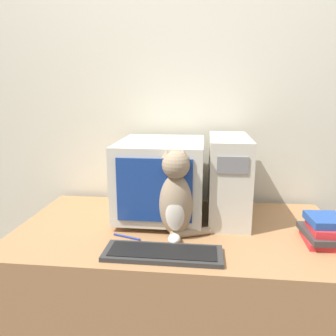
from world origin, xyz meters
The scene contains 8 objects.
wall_back centered at (0.00, 0.86, 1.25)m, with size 7.00×0.05×2.50m.
desk centered at (0.00, 0.40, 0.37)m, with size 1.48×0.79×0.75m.
crt_monitor centered at (-0.09, 0.53, 0.95)m, with size 0.41×0.48×0.38m.
computer_tower centered at (0.23, 0.56, 0.95)m, with size 0.19×0.44×0.40m.
keyboard centered at (-0.03, 0.12, 0.76)m, with size 0.46×0.15×0.02m.
cat centered at (0.00, 0.31, 0.92)m, with size 0.23×0.20×0.38m.
book_stack centered at (0.61, 0.31, 0.80)m, with size 0.16×0.22×0.11m.
pen centered at (-0.21, 0.26, 0.75)m, with size 0.13×0.05×0.01m.
Camera 1 is at (0.11, -1.02, 1.36)m, focal length 35.00 mm.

